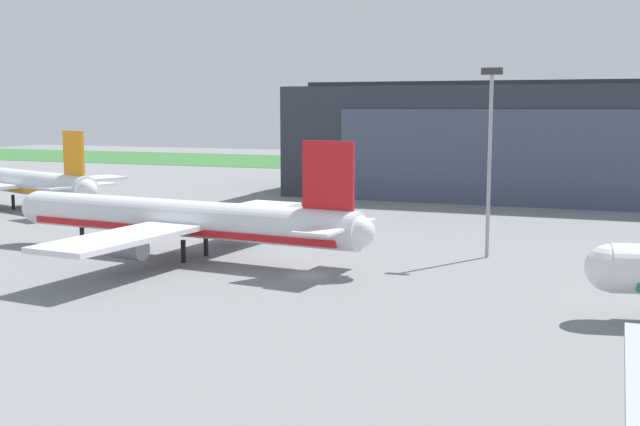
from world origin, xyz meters
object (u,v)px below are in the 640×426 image
(airliner_far_right, at_px, (19,182))
(apron_light_mast, at_px, (490,149))
(airliner_near_left, at_px, (182,220))
(maintenance_hangar, at_px, (569,141))

(airliner_far_right, distance_m, apron_light_mast, 85.42)
(airliner_near_left, bearing_deg, airliner_far_right, 148.94)
(airliner_near_left, height_order, apron_light_mast, apron_light_mast)
(airliner_near_left, distance_m, apron_light_mast, 36.44)
(airliner_far_right, bearing_deg, maintenance_hangar, 30.06)
(airliner_near_left, xyz_separation_m, apron_light_mast, (33.09, 12.94, 8.12))
(airliner_near_left, height_order, airliner_far_right, airliner_near_left)
(maintenance_hangar, bearing_deg, apron_light_mast, -93.89)
(maintenance_hangar, height_order, airliner_far_right, maintenance_hangar)
(airliner_far_right, height_order, apron_light_mast, apron_light_mast)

